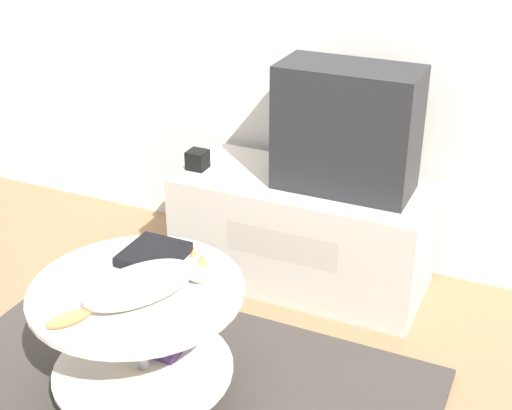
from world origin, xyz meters
name	(u,v)px	position (x,y,z in m)	size (l,w,h in m)	color
ground_plane	(171,402)	(0.00, 0.00, 0.00)	(12.00, 12.00, 0.00)	#93704C
rug	(171,399)	(0.00, 0.00, 0.01)	(1.86, 1.19, 0.02)	#3D3833
tv_stand	(302,231)	(0.13, 0.99, 0.25)	(1.14, 0.50, 0.51)	beige
tv	(347,129)	(0.31, 1.00, 0.78)	(0.58, 0.30, 0.54)	#232326
speaker	(197,160)	(-0.37, 0.91, 0.55)	(0.09, 0.09, 0.09)	black
coffee_table	(141,328)	(-0.09, -0.02, 0.32)	(0.74, 0.74, 0.47)	#B2B2B7
dvd_box	(154,254)	(-0.14, 0.17, 0.51)	(0.21, 0.22, 0.04)	black
cat	(144,284)	(-0.03, -0.07, 0.55)	(0.36, 0.52, 0.13)	silver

